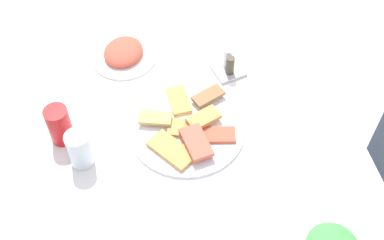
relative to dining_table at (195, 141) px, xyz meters
The scene contains 10 objects.
ground_plane 0.69m from the dining_table, ahead, with size 6.00×6.00×0.00m, color #B6B2A8.
dining_table is the anchor object (origin of this frame).
pide_platter 0.10m from the dining_table, 62.35° to the right, with size 0.34×0.34×0.04m.
salad_plate_rice 0.38m from the dining_table, 151.81° to the right, with size 0.21×0.21×0.05m.
soda_can 0.41m from the dining_table, 94.08° to the right, with size 0.07×0.07×0.12m, color red.
drinking_glass 0.36m from the dining_table, 79.02° to the right, with size 0.07×0.07×0.12m, color silver.
paper_napkin 0.34m from the dining_table, 25.66° to the right, with size 0.13×0.13×0.00m, color white.
fork 0.35m from the dining_table, 28.44° to the right, with size 0.19×0.02×0.01m, color silver.
spoon 0.33m from the dining_table, 22.74° to the right, with size 0.17×0.02×0.01m, color silver.
condiment_caddy 0.26m from the dining_table, 142.55° to the left, with size 0.11×0.11×0.08m.
Camera 1 is at (0.87, -0.19, 1.93)m, focal length 46.86 mm.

